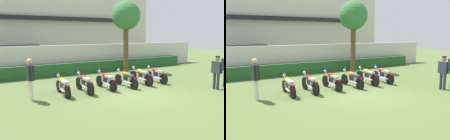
{
  "view_description": "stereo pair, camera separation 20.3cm",
  "coord_description": "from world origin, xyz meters",
  "views": [
    {
      "loc": [
        -6.29,
        -8.02,
        2.68
      ],
      "look_at": [
        0.0,
        1.96,
        0.87
      ],
      "focal_mm": 38.42,
      "sensor_mm": 36.0,
      "label": 1
    },
    {
      "loc": [
        -6.11,
        -8.13,
        2.68
      ],
      "look_at": [
        0.0,
        1.96,
        0.87
      ],
      "focal_mm": 38.42,
      "sensor_mm": 36.0,
      "label": 2
    }
  ],
  "objects": [
    {
      "name": "motorcycle_in_row_0",
      "position": [
        -2.67,
        1.71,
        0.44
      ],
      "size": [
        0.6,
        1.81,
        0.94
      ],
      "rotation": [
        0.0,
        0.0,
        1.51
      ],
      "color": "black",
      "rests_on": "ground"
    },
    {
      "name": "motorcycle_in_row_5",
      "position": [
        2.67,
        1.65,
        0.44
      ],
      "size": [
        0.6,
        1.83,
        0.94
      ],
      "rotation": [
        0.0,
        0.0,
        1.52
      ],
      "color": "black",
      "rests_on": "ground"
    },
    {
      "name": "motorcycle_in_row_1",
      "position": [
        -1.67,
        1.67,
        0.45
      ],
      "size": [
        0.6,
        1.94,
        0.96
      ],
      "rotation": [
        0.0,
        0.0,
        1.52
      ],
      "color": "black",
      "rests_on": "ground"
    },
    {
      "name": "motorcycle_in_row_2",
      "position": [
        -0.5,
        1.71,
        0.44
      ],
      "size": [
        0.6,
        1.91,
        0.95
      ],
      "rotation": [
        0.0,
        0.0,
        1.55
      ],
      "color": "black",
      "rests_on": "ground"
    },
    {
      "name": "ground",
      "position": [
        0.0,
        0.0,
        0.0
      ],
      "size": [
        60.0,
        60.0,
        0.0
      ],
      "primitive_type": "plane",
      "color": "#566B38"
    },
    {
      "name": "inspector_person",
      "position": [
        -4.06,
        1.59,
        1.01
      ],
      "size": [
        0.23,
        0.68,
        1.7
      ],
      "color": "silver",
      "rests_on": "ground"
    },
    {
      "name": "officer_0",
      "position": [
        4.0,
        -1.12,
        0.94
      ],
      "size": [
        0.26,
        0.65,
        1.61
      ],
      "rotation": [
        0.0,
        0.0,
        3.05
      ],
      "color": "#28333D",
      "rests_on": "ground"
    },
    {
      "name": "hedge_row",
      "position": [
        0.0,
        6.57,
        0.39
      ],
      "size": [
        18.63,
        0.7,
        0.78
      ],
      "primitive_type": "cube",
      "color": "#235628",
      "rests_on": "ground"
    },
    {
      "name": "tree_near_inspector",
      "position": [
        3.5,
        5.7,
        3.79
      ],
      "size": [
        1.97,
        1.97,
        4.89
      ],
      "color": "brown",
      "rests_on": "ground"
    },
    {
      "name": "compound_wall",
      "position": [
        0.0,
        7.27,
        0.95
      ],
      "size": [
        23.29,
        0.3,
        1.89
      ],
      "primitive_type": "cube",
      "color": "silver",
      "rests_on": "ground"
    },
    {
      "name": "building",
      "position": [
        0.0,
        16.96,
        3.81
      ],
      "size": [
        24.52,
        6.5,
        7.63
      ],
      "color": "beige",
      "rests_on": "ground"
    },
    {
      "name": "motorcycle_in_row_3",
      "position": [
        0.6,
        1.59,
        0.44
      ],
      "size": [
        0.6,
        1.89,
        0.94
      ],
      "rotation": [
        0.0,
        0.0,
        1.58
      ],
      "color": "black",
      "rests_on": "ground"
    },
    {
      "name": "motorcycle_in_row_4",
      "position": [
        1.67,
        1.73,
        0.46
      ],
      "size": [
        0.6,
        1.96,
        0.97
      ],
      "rotation": [
        0.0,
        0.0,
        1.54
      ],
      "color": "black",
      "rests_on": "ground"
    },
    {
      "name": "parked_car",
      "position": [
        -2.63,
        10.62,
        0.94
      ],
      "size": [
        4.65,
        2.41,
        1.89
      ],
      "rotation": [
        0.0,
        0.0,
        0.09
      ],
      "color": "navy",
      "rests_on": "ground"
    }
  ]
}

